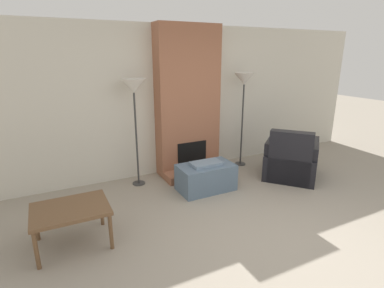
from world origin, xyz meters
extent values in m
plane|color=gray|center=(0.00, 0.00, 0.00)|extent=(24.00, 24.00, 0.00)
cube|color=beige|center=(0.00, 2.73, 1.30)|extent=(8.19, 0.06, 2.60)
cube|color=#935B42|center=(0.00, 2.54, 1.30)|extent=(1.14, 0.33, 2.60)
cube|color=#935B42|center=(0.00, 2.20, 0.06)|extent=(1.14, 0.34, 0.13)
cube|color=black|center=(0.00, 2.36, 0.37)|extent=(0.56, 0.02, 0.47)
cube|color=slate|center=(-0.11, 1.66, 0.21)|extent=(0.89, 0.51, 0.42)
cube|color=slate|center=(-0.11, 1.66, 0.45)|extent=(0.49, 0.28, 0.05)
cube|color=black|center=(1.55, 1.50, 0.23)|extent=(1.30, 1.29, 0.45)
cube|color=black|center=(1.25, 1.24, 0.45)|extent=(0.60, 0.65, 0.91)
cube|color=black|center=(1.78, 1.24, 0.33)|extent=(0.78, 0.70, 0.66)
cube|color=black|center=(1.33, 1.76, 0.33)|extent=(0.78, 0.70, 0.66)
cube|color=brown|center=(-2.17, 1.07, 0.45)|extent=(0.82, 0.64, 0.04)
cylinder|color=brown|center=(-2.55, 0.79, 0.22)|extent=(0.04, 0.04, 0.43)
cylinder|color=brown|center=(-1.80, 0.79, 0.22)|extent=(0.04, 0.04, 0.43)
cylinder|color=brown|center=(-2.55, 1.35, 0.22)|extent=(0.04, 0.04, 0.43)
cylinder|color=brown|center=(-1.80, 1.35, 0.22)|extent=(0.04, 0.04, 0.43)
cylinder|color=#333333|center=(-1.01, 2.37, 0.01)|extent=(0.21, 0.21, 0.02)
cylinder|color=#333333|center=(-1.01, 2.37, 0.78)|extent=(0.03, 0.03, 1.52)
cone|color=silver|center=(-1.01, 2.37, 1.64)|extent=(0.38, 0.38, 0.21)
cylinder|color=#333333|center=(1.08, 2.37, 0.01)|extent=(0.21, 0.21, 0.02)
cylinder|color=#333333|center=(1.08, 2.37, 0.79)|extent=(0.03, 0.03, 1.55)
cone|color=silver|center=(1.08, 2.37, 1.68)|extent=(0.38, 0.38, 0.21)
camera|label=1|loc=(-2.30, -2.20, 2.11)|focal=28.00mm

